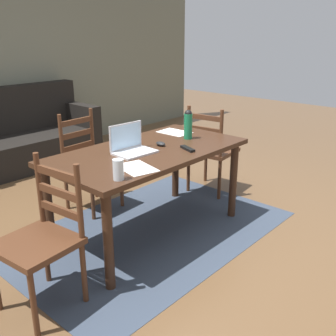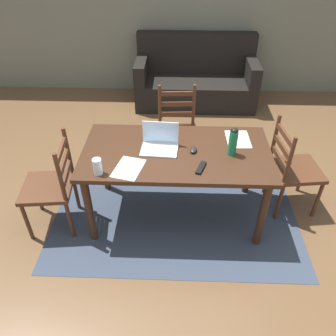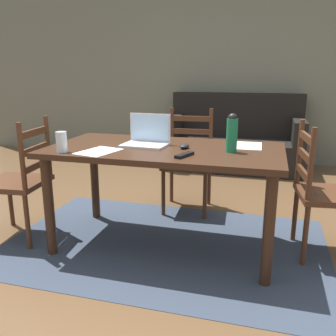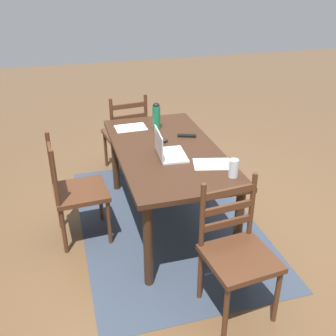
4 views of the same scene
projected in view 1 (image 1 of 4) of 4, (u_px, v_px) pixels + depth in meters
name	position (u px, v px, depth m)	size (l,w,h in m)	color
ground_plane	(150.00, 232.00, 3.49)	(14.00, 14.00, 0.00)	brown
area_rug	(150.00, 231.00, 3.49)	(2.40, 1.58, 0.01)	#333D4C
dining_table	(149.00, 160.00, 3.27)	(1.67, 0.87, 0.76)	#382114
chair_far_head	(90.00, 163.00, 3.84)	(0.47, 0.47, 0.95)	#4C2B19
chair_left_near	(42.00, 240.00, 2.44)	(0.48, 0.48, 0.95)	#4C2B19
chair_right_far	(211.00, 151.00, 4.23)	(0.49, 0.49, 0.95)	#4C2B19
couch	(25.00, 138.00, 5.14)	(1.80, 0.80, 1.00)	black
laptop	(131.00, 145.00, 3.14)	(0.33, 0.24, 0.23)	silver
water_bottle	(188.00, 124.00, 3.51)	(0.07, 0.07, 0.26)	#197247
drinking_glass	(118.00, 170.00, 2.56)	(0.07, 0.07, 0.14)	silver
computer_mouse	(160.00, 144.00, 3.34)	(0.06, 0.10, 0.03)	black
tv_remote	(188.00, 149.00, 3.22)	(0.04, 0.17, 0.02)	black
paper_stack_left	(137.00, 168.00, 2.79)	(0.21, 0.30, 0.00)	white
paper_stack_right	(174.00, 132.00, 3.76)	(0.21, 0.30, 0.00)	white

